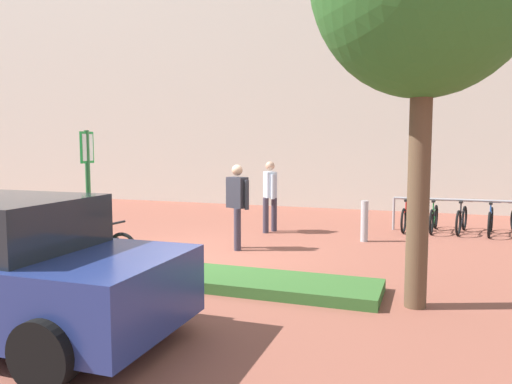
% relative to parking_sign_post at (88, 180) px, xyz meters
% --- Properties ---
extents(ground_plane, '(60.00, 60.00, 0.00)m').
position_rel_parking_sign_post_xyz_m(ground_plane, '(1.33, 1.59, -1.54)').
color(ground_plane, brown).
extents(building_facade, '(28.00, 1.20, 10.00)m').
position_rel_parking_sign_post_xyz_m(building_facade, '(1.33, 10.13, 3.46)').
color(building_facade, beige).
rests_on(building_facade, ground).
extents(planter_strip, '(7.00, 1.10, 0.16)m').
position_rel_parking_sign_post_xyz_m(planter_strip, '(1.28, 0.00, -1.46)').
color(planter_strip, '#336028').
rests_on(planter_strip, ground).
extents(parking_sign_post, '(0.08, 0.36, 2.36)m').
position_rel_parking_sign_post_xyz_m(parking_sign_post, '(0.00, 0.00, 0.00)').
color(parking_sign_post, '#2D7238').
rests_on(parking_sign_post, ground).
extents(bike_at_sign, '(1.68, 0.42, 0.86)m').
position_rel_parking_sign_post_xyz_m(bike_at_sign, '(0.02, 0.22, -1.19)').
color(bike_at_sign, black).
rests_on(bike_at_sign, ground).
extents(bike_rack_cluster, '(3.21, 1.59, 0.83)m').
position_rel_parking_sign_post_xyz_m(bike_rack_cluster, '(6.08, 5.96, -1.20)').
color(bike_rack_cluster, '#99999E').
rests_on(bike_rack_cluster, ground).
extents(bollard_steel, '(0.16, 0.16, 0.90)m').
position_rel_parking_sign_post_xyz_m(bollard_steel, '(4.01, 4.12, -1.09)').
color(bollard_steel, '#ADADB2').
rests_on(bollard_steel, ground).
extents(person_suited_dark, '(0.57, 0.38, 1.72)m').
position_rel_parking_sign_post_xyz_m(person_suited_dark, '(1.68, 2.45, -0.56)').
color(person_suited_dark, '#383342').
rests_on(person_suited_dark, ground).
extents(person_casual_tan, '(0.42, 0.52, 1.72)m').
position_rel_parking_sign_post_xyz_m(person_casual_tan, '(1.70, 4.56, -0.56)').
color(person_casual_tan, '#383342').
rests_on(person_casual_tan, ground).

